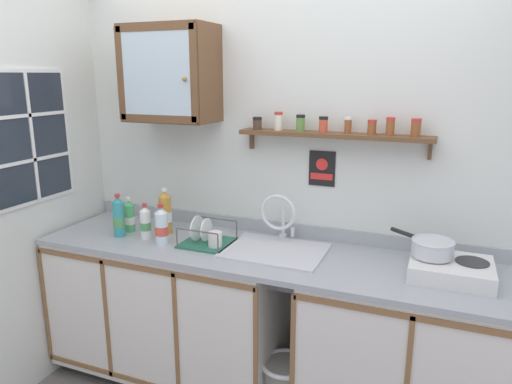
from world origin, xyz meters
The scene contains 19 objects.
back_wall centered at (0.00, 0.68, 1.28)m, with size 3.34×0.07×2.53m.
lower_cabinet_run centered at (-0.64, 0.34, 0.45)m, with size 1.44×0.65×0.90m.
lower_cabinet_run_right centered at (0.81, 0.34, 0.45)m, with size 1.11×0.65×0.90m.
countertop centered at (0.00, 0.34, 0.91)m, with size 2.70×0.67×0.03m, color #9EA3A8.
backsplash centered at (0.00, 0.65, 0.97)m, with size 2.70×0.02×0.08m, color #9EA3A8.
sink centered at (0.04, 0.38, 0.90)m, with size 0.55×0.47×0.44m.
hot_plate_stove centered at (0.95, 0.35, 0.97)m, with size 0.38×0.33×0.09m.
saucepan centered at (0.85, 0.38, 1.06)m, with size 0.32×0.27×0.08m.
bottle_detergent_teal_0 centered at (-0.93, 0.25, 1.04)m, with size 0.07×0.07×0.26m.
bottle_juice_amber_1 centered at (-0.70, 0.41, 1.06)m, with size 0.08×0.08×0.29m.
bottle_opaque_white_2 centered at (-0.75, 0.27, 1.02)m, with size 0.06×0.06×0.22m.
bottle_water_clear_3 centered at (-0.61, 0.23, 1.03)m, with size 0.08×0.08×0.24m.
bottle_soda_green_4 centered at (-0.93, 0.35, 1.02)m, with size 0.07×0.07×0.22m.
dish_rack centered at (-0.37, 0.32, 0.96)m, with size 0.28×0.27×0.16m.
mug centered at (-0.29, 0.28, 0.98)m, with size 0.10×0.10×0.10m.
wall_cabinet centered at (-0.68, 0.50, 1.89)m, with size 0.54×0.33×0.56m.
spice_shelf centered at (0.29, 0.59, 1.58)m, with size 1.07×0.14×0.23m.
warning_sign centered at (0.22, 0.65, 1.36)m, with size 0.15×0.01×0.20m.
window centered at (-1.37, 0.06, 1.53)m, with size 0.03×0.58×0.78m.
Camera 1 is at (0.87, -1.96, 1.89)m, focal length 32.96 mm.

